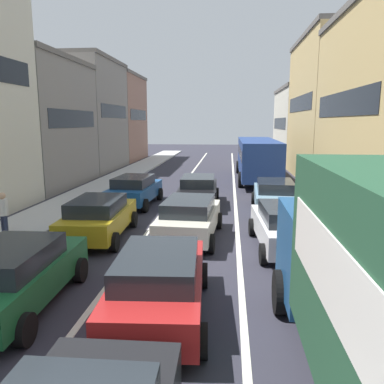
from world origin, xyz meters
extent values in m
cube|color=#B6B6B6|center=(-6.70, 20.00, 0.07)|extent=(2.60, 64.00, 0.14)
cube|color=silver|center=(-1.70, 20.00, 0.01)|extent=(0.16, 60.00, 0.01)
cube|color=silver|center=(1.70, 20.00, 0.01)|extent=(0.16, 60.00, 0.01)
cube|color=gray|center=(-12.00, 22.00, 3.94)|extent=(7.00, 8.70, 7.88)
cube|color=black|center=(-8.48, 22.00, 4.33)|extent=(0.02, 7.04, 1.10)
cube|color=#66605B|center=(-12.00, 22.00, 8.03)|extent=(7.20, 8.70, 0.30)
cube|color=gray|center=(-12.00, 30.80, 4.57)|extent=(7.00, 8.70, 9.14)
cube|color=black|center=(-8.48, 30.80, 5.03)|extent=(0.02, 7.04, 1.10)
cube|color=#66605B|center=(-12.00, 30.80, 9.29)|extent=(7.20, 8.70, 0.30)
cube|color=#936B5B|center=(-12.00, 39.60, 4.44)|extent=(7.00, 8.70, 8.88)
cube|color=black|center=(-8.48, 39.60, 4.88)|extent=(0.02, 7.04, 1.10)
cube|color=#66605B|center=(-12.00, 39.60, 9.03)|extent=(7.20, 8.70, 0.30)
cube|color=beige|center=(9.90, 38.50, 3.63)|extent=(7.00, 10.90, 7.26)
cube|color=black|center=(6.38, 38.50, 3.99)|extent=(0.02, 8.80, 1.10)
cube|color=#66605B|center=(9.90, 38.50, 7.41)|extent=(7.20, 10.90, 0.30)
cube|color=tan|center=(9.90, 27.50, 4.96)|extent=(7.00, 10.90, 9.92)
cube|color=black|center=(6.38, 27.50, 5.46)|extent=(0.02, 8.80, 1.10)
cube|color=#66605B|center=(9.90, 27.50, 10.07)|extent=(7.20, 10.90, 0.30)
cube|color=black|center=(6.39, 16.50, 4.94)|extent=(0.02, 8.80, 1.10)
cube|color=navy|center=(3.72, 6.14, 1.43)|extent=(2.41, 2.41, 1.90)
cube|color=black|center=(3.72, 7.35, 1.81)|extent=(2.02, 0.04, 0.70)
cube|color=white|center=(2.48, 2.38, 2.46)|extent=(0.05, 4.48, 0.90)
cylinder|color=black|center=(2.52, 6.22, 0.48)|extent=(0.31, 0.96, 0.96)
cube|color=#A51E1E|center=(-0.10, 5.83, 0.67)|extent=(2.05, 4.40, 0.70)
cube|color=#1E2328|center=(-0.08, 5.63, 1.23)|extent=(1.72, 2.50, 0.52)
cylinder|color=black|center=(-1.10, 7.24, 0.32)|extent=(0.26, 0.65, 0.64)
cylinder|color=black|center=(0.74, 7.35, 0.32)|extent=(0.26, 0.65, 0.64)
cylinder|color=black|center=(-0.93, 4.32, 0.32)|extent=(0.26, 0.65, 0.64)
cylinder|color=black|center=(0.91, 4.43, 0.32)|extent=(0.26, 0.65, 0.64)
cube|color=#19592D|center=(-3.37, 5.90, 0.67)|extent=(1.94, 4.36, 0.70)
cube|color=#1E2328|center=(-3.36, 5.70, 1.23)|extent=(1.66, 2.46, 0.52)
cylinder|color=black|center=(-4.33, 7.34, 0.32)|extent=(0.24, 0.65, 0.64)
cylinder|color=black|center=(-2.50, 7.40, 0.32)|extent=(0.24, 0.65, 0.64)
cylinder|color=black|center=(-2.40, 4.47, 0.32)|extent=(0.24, 0.65, 0.64)
cube|color=beige|center=(-0.03, 11.43, 0.67)|extent=(2.05, 4.40, 0.70)
cube|color=#1E2328|center=(-0.04, 11.23, 1.23)|extent=(1.72, 2.50, 0.52)
cylinder|color=black|center=(-0.86, 12.94, 0.32)|extent=(0.26, 0.65, 0.64)
cylinder|color=black|center=(0.98, 12.83, 0.32)|extent=(0.26, 0.65, 0.64)
cylinder|color=black|center=(-1.03, 10.02, 0.32)|extent=(0.26, 0.65, 0.64)
cylinder|color=black|center=(0.81, 9.91, 0.32)|extent=(0.26, 0.65, 0.64)
cube|color=#B29319|center=(-3.28, 11.20, 0.67)|extent=(1.96, 4.36, 0.70)
cube|color=#1E2328|center=(-3.27, 11.01, 1.23)|extent=(1.67, 2.47, 0.52)
cylinder|color=black|center=(-4.25, 12.63, 0.32)|extent=(0.24, 0.65, 0.64)
cylinder|color=black|center=(-2.41, 12.70, 0.32)|extent=(0.24, 0.65, 0.64)
cylinder|color=black|center=(-4.14, 9.71, 0.32)|extent=(0.24, 0.65, 0.64)
cylinder|color=black|center=(-2.30, 9.78, 0.32)|extent=(0.24, 0.65, 0.64)
cube|color=black|center=(-0.18, 17.12, 0.67)|extent=(1.91, 4.35, 0.70)
cube|color=#1E2328|center=(-0.17, 16.92, 1.23)|extent=(1.65, 2.45, 0.52)
cylinder|color=black|center=(-1.14, 18.56, 0.32)|extent=(0.24, 0.65, 0.64)
cylinder|color=black|center=(0.70, 18.61, 0.32)|extent=(0.24, 0.65, 0.64)
cylinder|color=black|center=(-1.06, 15.64, 0.32)|extent=(0.24, 0.65, 0.64)
cylinder|color=black|center=(0.78, 15.69, 0.32)|extent=(0.24, 0.65, 0.64)
cube|color=#194C8C|center=(-3.35, 16.76, 0.67)|extent=(2.04, 4.39, 0.70)
cube|color=#1E2328|center=(-3.36, 16.56, 1.23)|extent=(1.72, 2.49, 0.52)
cylinder|color=black|center=(-4.19, 18.27, 0.32)|extent=(0.26, 0.65, 0.64)
cylinder|color=black|center=(-2.35, 18.17, 0.32)|extent=(0.26, 0.65, 0.64)
cylinder|color=black|center=(-4.35, 15.35, 0.32)|extent=(0.26, 0.65, 0.64)
cylinder|color=black|center=(-2.51, 15.25, 0.32)|extent=(0.26, 0.65, 0.64)
cube|color=silver|center=(3.23, 10.61, 0.67)|extent=(2.05, 4.40, 0.70)
cube|color=#1E2328|center=(3.24, 10.41, 1.23)|extent=(1.72, 2.50, 0.52)
cylinder|color=black|center=(2.23, 12.02, 0.32)|extent=(0.26, 0.65, 0.64)
cylinder|color=black|center=(4.07, 12.12, 0.32)|extent=(0.26, 0.65, 0.64)
cylinder|color=black|center=(2.40, 9.10, 0.32)|extent=(0.26, 0.65, 0.64)
cylinder|color=black|center=(4.23, 9.21, 0.32)|extent=(0.26, 0.65, 0.64)
cube|color=#759EB7|center=(3.47, 15.97, 0.67)|extent=(1.98, 4.37, 0.70)
cube|color=#1E2328|center=(3.46, 15.77, 1.23)|extent=(1.69, 2.47, 0.52)
cylinder|color=black|center=(2.61, 17.47, 0.32)|extent=(0.25, 0.65, 0.64)
cylinder|color=black|center=(4.45, 17.39, 0.32)|extent=(0.25, 0.65, 0.64)
cylinder|color=black|center=(2.49, 14.55, 0.32)|extent=(0.25, 0.65, 0.64)
cylinder|color=black|center=(4.33, 14.47, 0.32)|extent=(0.25, 0.65, 0.64)
cube|color=navy|center=(3.34, 25.83, 1.70)|extent=(2.52, 10.50, 2.40)
cube|color=black|center=(3.34, 25.83, 2.06)|extent=(2.54, 9.87, 0.70)
cylinder|color=black|center=(2.09, 29.60, 0.50)|extent=(0.30, 1.00, 1.00)
cylinder|color=black|center=(4.59, 29.61, 0.50)|extent=(0.30, 1.00, 1.00)
cylinder|color=black|center=(2.10, 22.67, 0.50)|extent=(0.30, 1.00, 1.00)
cylinder|color=black|center=(4.60, 22.68, 0.50)|extent=(0.30, 1.00, 1.00)
cylinder|color=#262D47|center=(-6.80, 10.98, 0.41)|extent=(0.16, 0.16, 0.82)
cylinder|color=#262D47|center=(-6.65, 10.88, 0.41)|extent=(0.16, 0.16, 0.82)
cylinder|color=silver|center=(-6.73, 10.93, 1.12)|extent=(0.34, 0.34, 0.60)
sphere|color=tan|center=(-6.73, 10.93, 1.54)|extent=(0.24, 0.24, 0.24)
cylinder|color=silver|center=(-6.91, 11.05, 1.15)|extent=(0.10, 0.10, 0.55)
cylinder|color=silver|center=(-6.54, 10.80, 1.15)|extent=(0.10, 0.10, 0.55)
camera|label=1|loc=(1.34, -1.71, 4.13)|focal=35.68mm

